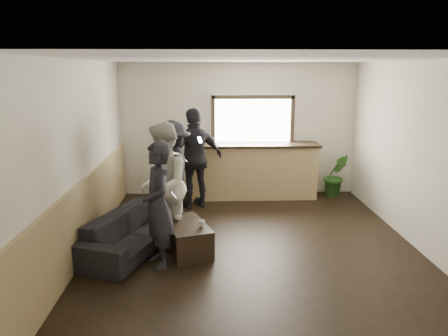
{
  "coord_description": "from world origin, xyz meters",
  "views": [
    {
      "loc": [
        -0.65,
        -6.23,
        2.66
      ],
      "look_at": [
        -0.4,
        0.4,
        1.15
      ],
      "focal_mm": 35.0,
      "sensor_mm": 36.0,
      "label": 1
    }
  ],
  "objects_px": {
    "coffee_table": "(186,238)",
    "person_c": "(173,171)",
    "bar_counter": "(253,167)",
    "person_b": "(163,185)",
    "person_d": "(195,158)",
    "cup_b": "(201,224)",
    "sofa": "(133,232)",
    "cup_a": "(178,217)",
    "potted_plant": "(336,175)",
    "person_a": "(158,205)"
  },
  "relations": [
    {
      "from": "coffee_table",
      "to": "person_c",
      "type": "height_order",
      "value": "person_c"
    },
    {
      "from": "bar_counter",
      "to": "coffee_table",
      "type": "distance_m",
      "value": 3.14
    },
    {
      "from": "person_b",
      "to": "person_d",
      "type": "relative_size",
      "value": 0.97
    },
    {
      "from": "cup_b",
      "to": "person_d",
      "type": "xyz_separation_m",
      "value": [
        -0.15,
        2.31,
        0.49
      ]
    },
    {
      "from": "sofa",
      "to": "person_b",
      "type": "relative_size",
      "value": 1.05
    },
    {
      "from": "coffee_table",
      "to": "person_c",
      "type": "bearing_deg",
      "value": 101.69
    },
    {
      "from": "sofa",
      "to": "person_c",
      "type": "relative_size",
      "value": 1.11
    },
    {
      "from": "cup_b",
      "to": "bar_counter",
      "type": "bearing_deg",
      "value": 70.34
    },
    {
      "from": "cup_b",
      "to": "sofa",
      "type": "bearing_deg",
      "value": 168.2
    },
    {
      "from": "cup_a",
      "to": "person_c",
      "type": "xyz_separation_m",
      "value": [
        -0.17,
        1.28,
        0.42
      ]
    },
    {
      "from": "sofa",
      "to": "bar_counter",
      "type": "bearing_deg",
      "value": -16.6
    },
    {
      "from": "potted_plant",
      "to": "person_c",
      "type": "bearing_deg",
      "value": -157.94
    },
    {
      "from": "sofa",
      "to": "person_d",
      "type": "relative_size",
      "value": 1.03
    },
    {
      "from": "bar_counter",
      "to": "potted_plant",
      "type": "distance_m",
      "value": 1.77
    },
    {
      "from": "person_a",
      "to": "person_c",
      "type": "bearing_deg",
      "value": 159.95
    },
    {
      "from": "sofa",
      "to": "person_a",
      "type": "relative_size",
      "value": 1.16
    },
    {
      "from": "potted_plant",
      "to": "person_d",
      "type": "xyz_separation_m",
      "value": [
        -2.96,
        -0.6,
        0.51
      ]
    },
    {
      "from": "person_a",
      "to": "person_d",
      "type": "relative_size",
      "value": 0.89
    },
    {
      "from": "coffee_table",
      "to": "person_c",
      "type": "relative_size",
      "value": 0.55
    },
    {
      "from": "bar_counter",
      "to": "person_a",
      "type": "xyz_separation_m",
      "value": [
        -1.63,
        -3.26,
        0.22
      ]
    },
    {
      "from": "person_b",
      "to": "person_d",
      "type": "height_order",
      "value": "person_d"
    },
    {
      "from": "person_a",
      "to": "sofa",
      "type": "bearing_deg",
      "value": -157.82
    },
    {
      "from": "bar_counter",
      "to": "sofa",
      "type": "xyz_separation_m",
      "value": [
        -2.08,
        -2.74,
        -0.35
      ]
    },
    {
      "from": "coffee_table",
      "to": "person_c",
      "type": "xyz_separation_m",
      "value": [
        -0.3,
        1.43,
        0.68
      ]
    },
    {
      "from": "cup_b",
      "to": "person_d",
      "type": "relative_size",
      "value": 0.05
    },
    {
      "from": "sofa",
      "to": "person_d",
      "type": "height_order",
      "value": "person_d"
    },
    {
      "from": "person_a",
      "to": "person_c",
      "type": "relative_size",
      "value": 0.96
    },
    {
      "from": "sofa",
      "to": "cup_a",
      "type": "distance_m",
      "value": 0.7
    },
    {
      "from": "person_b",
      "to": "person_d",
      "type": "distance_m",
      "value": 1.93
    },
    {
      "from": "cup_b",
      "to": "potted_plant",
      "type": "xyz_separation_m",
      "value": [
        2.81,
        2.91,
        -0.02
      ]
    },
    {
      "from": "sofa",
      "to": "person_b",
      "type": "height_order",
      "value": "person_b"
    },
    {
      "from": "coffee_table",
      "to": "person_d",
      "type": "bearing_deg",
      "value": 87.86
    },
    {
      "from": "cup_a",
      "to": "person_d",
      "type": "bearing_deg",
      "value": 84.04
    },
    {
      "from": "bar_counter",
      "to": "person_d",
      "type": "relative_size",
      "value": 1.39
    },
    {
      "from": "cup_a",
      "to": "person_a",
      "type": "relative_size",
      "value": 0.07
    },
    {
      "from": "person_b",
      "to": "person_c",
      "type": "height_order",
      "value": "person_b"
    },
    {
      "from": "person_d",
      "to": "person_c",
      "type": "bearing_deg",
      "value": 36.24
    },
    {
      "from": "person_a",
      "to": "person_b",
      "type": "xyz_separation_m",
      "value": [
        -0.0,
        0.74,
        0.08
      ]
    },
    {
      "from": "bar_counter",
      "to": "sofa",
      "type": "distance_m",
      "value": 3.46
    },
    {
      "from": "cup_a",
      "to": "cup_b",
      "type": "height_order",
      "value": "same"
    },
    {
      "from": "coffee_table",
      "to": "cup_a",
      "type": "height_order",
      "value": "cup_a"
    },
    {
      "from": "person_b",
      "to": "person_a",
      "type": "bearing_deg",
      "value": 0.05
    },
    {
      "from": "sofa",
      "to": "person_a",
      "type": "height_order",
      "value": "person_a"
    },
    {
      "from": "cup_a",
      "to": "person_d",
      "type": "relative_size",
      "value": 0.06
    },
    {
      "from": "person_b",
      "to": "person_c",
      "type": "distance_m",
      "value": 1.13
    },
    {
      "from": "coffee_table",
      "to": "cup_b",
      "type": "bearing_deg",
      "value": -28.42
    },
    {
      "from": "person_a",
      "to": "person_b",
      "type": "relative_size",
      "value": 0.91
    },
    {
      "from": "coffee_table",
      "to": "person_a",
      "type": "height_order",
      "value": "person_a"
    },
    {
      "from": "bar_counter",
      "to": "person_d",
      "type": "distance_m",
      "value": 1.4
    },
    {
      "from": "coffee_table",
      "to": "potted_plant",
      "type": "distance_m",
      "value": 4.13
    }
  ]
}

